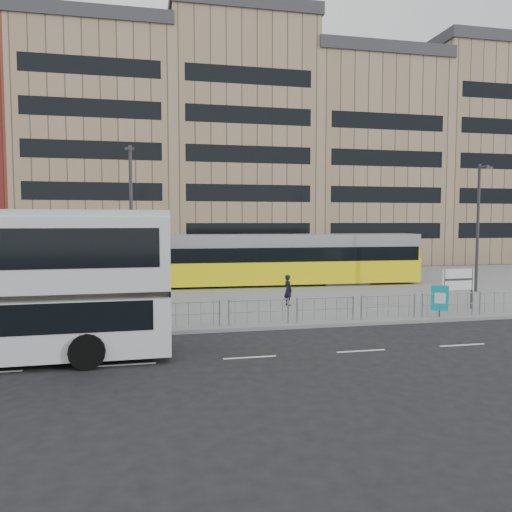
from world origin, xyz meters
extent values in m
plane|color=black|center=(0.00, 0.00, 0.00)|extent=(120.00, 120.00, 0.00)
cube|color=slate|center=(0.00, 12.00, 0.07)|extent=(64.00, 24.00, 0.15)
cube|color=gray|center=(0.00, 0.05, 0.07)|extent=(64.00, 0.25, 0.17)
cube|color=#A08667|center=(-10.00, 34.00, 11.00)|extent=(14.00, 16.00, 22.00)
cube|color=#38383D|center=(-10.00, 34.00, 22.60)|extent=(14.40, 16.40, 1.20)
cube|color=#A08667|center=(4.00, 34.00, 12.00)|extent=(14.00, 16.00, 24.00)
cube|color=#38383D|center=(4.00, 34.00, 24.60)|extent=(14.40, 16.40, 1.20)
cube|color=#A08667|center=(18.00, 34.00, 10.50)|extent=(14.00, 16.00, 21.00)
cube|color=#38383D|center=(18.00, 34.00, 21.60)|extent=(14.40, 16.40, 1.20)
cube|color=#A08667|center=(32.00, 34.00, 11.50)|extent=(14.00, 16.00, 23.00)
cube|color=#38383D|center=(32.00, 34.00, 23.60)|extent=(14.40, 16.40, 1.20)
cylinder|color=gray|center=(2.00, 0.50, 1.20)|extent=(32.00, 0.05, 0.05)
cylinder|color=gray|center=(2.00, 0.50, 0.70)|extent=(32.00, 0.04, 0.04)
cube|color=white|center=(1.00, -4.00, 0.01)|extent=(62.00, 0.12, 0.01)
cylinder|color=black|center=(-7.17, -4.28, 0.56)|extent=(1.12, 0.35, 1.12)
cylinder|color=black|center=(-7.20, -1.43, 0.56)|extent=(1.12, 0.35, 1.12)
cube|color=#FAEB0D|center=(-1.51, 13.37, 1.16)|extent=(29.89, 3.85, 1.70)
cube|color=black|center=(-1.51, 13.37, 2.33)|extent=(29.46, 3.88, 0.96)
cube|color=#9E9EA2|center=(-1.51, 13.37, 3.24)|extent=(29.88, 3.63, 0.85)
cube|color=#FAEB0D|center=(12.75, 12.88, 1.85)|extent=(1.36, 2.44, 2.77)
cylinder|color=#2D2D30|center=(-1.51, 13.37, 1.96)|extent=(2.63, 2.63, 3.19)
cube|color=#2D2D30|center=(8.07, 13.04, 0.42)|extent=(3.28, 2.79, 0.53)
cube|color=#2D2D30|center=(-11.08, 13.70, 0.42)|extent=(3.28, 2.79, 0.53)
cylinder|color=#2D2D30|center=(9.05, 1.98, 1.17)|extent=(0.09, 0.09, 2.04)
cylinder|color=#2D2D30|center=(10.65, 2.05, 1.17)|extent=(0.09, 0.09, 2.04)
cube|color=white|center=(9.85, 2.02, 1.66)|extent=(1.77, 0.14, 1.06)
cylinder|color=#2D2D30|center=(7.82, 0.40, 0.54)|extent=(0.06, 0.06, 0.78)
cube|color=#0B9DA6|center=(7.82, 0.40, 1.03)|extent=(0.75, 0.34, 1.17)
cube|color=white|center=(7.82, 0.37, 1.03)|extent=(0.46, 0.19, 0.49)
imported|color=black|center=(1.83, 4.90, 0.96)|extent=(0.52, 0.67, 1.62)
cylinder|color=#2D2D30|center=(-5.54, 0.50, 1.65)|extent=(0.12, 0.12, 3.00)
imported|color=#2D2D30|center=(-5.54, 0.50, 2.75)|extent=(0.22, 0.24, 1.00)
cylinder|color=#2D2D30|center=(-6.17, 6.95, 4.33)|extent=(0.18, 0.18, 8.36)
cylinder|color=#2D2D30|center=(-6.17, 6.55, 8.31)|extent=(0.14, 0.90, 0.14)
cube|color=#2D2D30|center=(-6.17, 6.10, 8.21)|extent=(0.45, 0.20, 0.12)
cylinder|color=#2D2D30|center=(14.76, 7.38, 4.11)|extent=(0.18, 0.18, 7.92)
cylinder|color=#2D2D30|center=(14.76, 6.98, 7.87)|extent=(0.14, 0.90, 0.14)
cube|color=#2D2D30|center=(14.76, 6.53, 7.77)|extent=(0.45, 0.20, 0.12)
camera|label=1|loc=(-5.22, -20.12, 4.57)|focal=35.00mm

